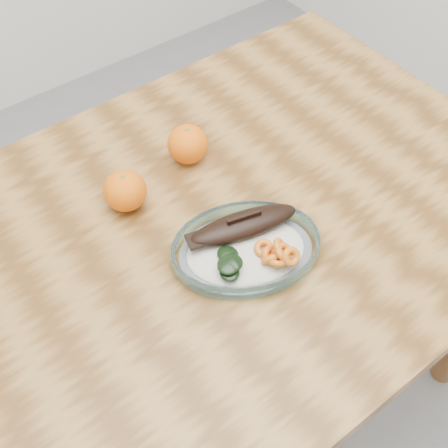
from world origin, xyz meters
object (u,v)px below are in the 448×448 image
(plated_meal, at_px, (246,247))
(orange_right, at_px, (188,144))
(dining_table, at_px, (215,255))
(orange_left, at_px, (125,191))

(plated_meal, bearing_deg, orange_right, 101.97)
(dining_table, relative_size, orange_right, 15.77)
(plated_meal, relative_size, orange_left, 7.86)
(plated_meal, xyz_separation_m, orange_right, (0.05, 0.24, 0.02))
(orange_right, bearing_deg, dining_table, -109.17)
(orange_left, bearing_deg, plated_meal, -64.09)
(dining_table, relative_size, orange_left, 15.91)
(dining_table, xyz_separation_m, orange_left, (-0.10, 0.12, 0.14))
(orange_right, bearing_deg, plated_meal, -101.93)
(plated_meal, height_order, orange_right, same)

